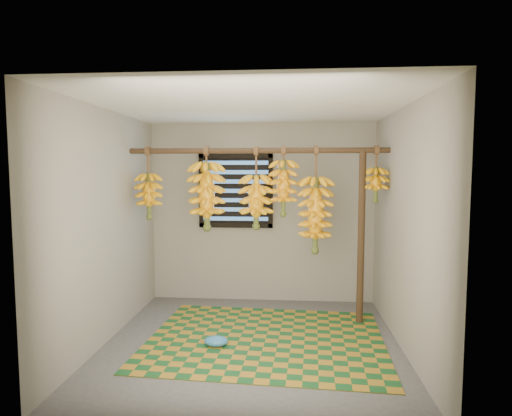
# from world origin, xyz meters

# --- Properties ---
(floor) EXTENTS (3.00, 3.00, 0.01)m
(floor) POSITION_xyz_m (0.00, 0.00, -0.01)
(floor) COLOR #4B4B4B
(floor) RESTS_ON ground
(ceiling) EXTENTS (3.00, 3.00, 0.01)m
(ceiling) POSITION_xyz_m (0.00, 0.00, 2.40)
(ceiling) COLOR silver
(ceiling) RESTS_ON wall_back
(wall_back) EXTENTS (3.00, 0.01, 2.40)m
(wall_back) POSITION_xyz_m (0.00, 1.50, 1.20)
(wall_back) COLOR gray
(wall_back) RESTS_ON floor
(wall_left) EXTENTS (0.01, 3.00, 2.40)m
(wall_left) POSITION_xyz_m (-1.50, 0.00, 1.20)
(wall_left) COLOR gray
(wall_left) RESTS_ON floor
(wall_right) EXTENTS (0.01, 3.00, 2.40)m
(wall_right) POSITION_xyz_m (1.50, 0.00, 1.20)
(wall_right) COLOR gray
(wall_right) RESTS_ON floor
(window) EXTENTS (1.00, 0.04, 1.00)m
(window) POSITION_xyz_m (-0.35, 1.48, 1.50)
(window) COLOR black
(window) RESTS_ON wall_back
(hanging_pole) EXTENTS (3.00, 0.06, 0.06)m
(hanging_pole) POSITION_xyz_m (0.00, 0.70, 2.00)
(hanging_pole) COLOR #45311C
(hanging_pole) RESTS_ON wall_left
(support_post) EXTENTS (0.08, 0.08, 2.00)m
(support_post) POSITION_xyz_m (1.20, 0.70, 1.00)
(support_post) COLOR #45311C
(support_post) RESTS_ON floor
(woven_mat) EXTENTS (2.54, 2.08, 0.01)m
(woven_mat) POSITION_xyz_m (0.14, 0.11, 0.01)
(woven_mat) COLOR #174F22
(woven_mat) RESTS_ON floor
(plastic_bag) EXTENTS (0.24, 0.18, 0.10)m
(plastic_bag) POSITION_xyz_m (-0.35, -0.12, 0.06)
(plastic_bag) COLOR teal
(plastic_bag) RESTS_ON woven_mat
(banana_bunch_a) EXTENTS (0.30, 0.30, 0.85)m
(banana_bunch_a) POSITION_xyz_m (-1.29, 0.70, 1.47)
(banana_bunch_a) COLOR brown
(banana_bunch_a) RESTS_ON hanging_pole
(banana_bunch_b) EXTENTS (0.40, 0.40, 0.97)m
(banana_bunch_b) POSITION_xyz_m (-0.59, 0.70, 1.47)
(banana_bunch_b) COLOR brown
(banana_bunch_b) RESTS_ON hanging_pole
(banana_bunch_c) EXTENTS (0.37, 0.37, 0.95)m
(banana_bunch_c) POSITION_xyz_m (-0.01, 0.70, 1.41)
(banana_bunch_c) COLOR brown
(banana_bunch_c) RESTS_ON hanging_pole
(banana_bunch_d) EXTENTS (0.31, 0.31, 0.80)m
(banana_bunch_d) POSITION_xyz_m (0.30, 0.70, 1.57)
(banana_bunch_d) COLOR brown
(banana_bunch_d) RESTS_ON hanging_pole
(banana_bunch_e) EXTENTS (0.37, 0.37, 1.23)m
(banana_bunch_e) POSITION_xyz_m (0.68, 0.70, 1.26)
(banana_bunch_e) COLOR brown
(banana_bunch_e) RESTS_ON hanging_pole
(banana_bunch_f) EXTENTS (0.28, 0.28, 0.64)m
(banana_bunch_f) POSITION_xyz_m (1.35, 0.70, 1.62)
(banana_bunch_f) COLOR brown
(banana_bunch_f) RESTS_ON hanging_pole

